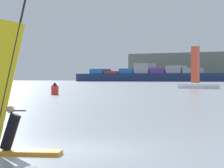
% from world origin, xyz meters
% --- Properties ---
extents(ground_plane, '(4000.00, 4000.00, 0.00)m').
position_xyz_m(ground_plane, '(0.00, 0.00, 0.00)').
color(ground_plane, '#9EA8B2').
extents(windsurfer, '(3.45, 0.85, 4.49)m').
position_xyz_m(windsurfer, '(-1.87, -1.23, 1.20)').
color(windsurfer, orange).
rests_on(windsurfer, ground_plane).
extents(cargo_ship, '(193.18, 69.27, 28.36)m').
position_xyz_m(cargo_ship, '(-39.96, 489.92, 6.90)').
color(cargo_ship, navy).
rests_on(cargo_ship, ground_plane).
extents(channel_buoy, '(1.02, 1.02, 1.76)m').
position_xyz_m(channel_buoy, '(-16.96, 50.63, 0.78)').
color(channel_buoy, red).
rests_on(channel_buoy, ground_plane).
extents(small_sailboat, '(9.88, 7.81, 11.18)m').
position_xyz_m(small_sailboat, '(1.17, 101.74, 0.84)').
color(small_sailboat, white).
rests_on(small_sailboat, ground_plane).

